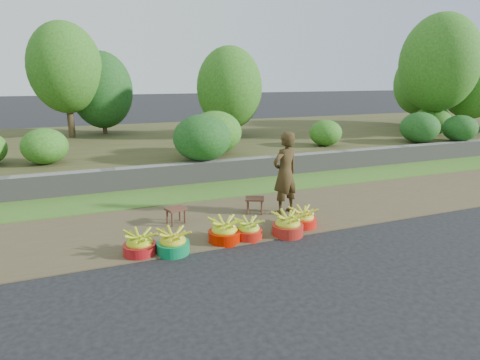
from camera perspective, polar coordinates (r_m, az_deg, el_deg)
name	(u,v)px	position (r m, az deg, el deg)	size (l,w,h in m)	color
ground_plane	(266,242)	(6.80, 3.75, -8.74)	(120.00, 120.00, 0.00)	black
dirt_shoulder	(239,217)	(7.86, -0.14, -5.34)	(80.00, 2.50, 0.02)	brown
grass_verge	(209,191)	(9.66, -4.48, -1.52)	(80.00, 1.50, 0.04)	#467425
retaining_wall	(199,173)	(10.39, -5.89, 1.04)	(80.00, 0.35, 0.55)	slate
earth_bank	(162,145)	(15.08, -11.00, 4.97)	(80.00, 10.00, 0.50)	#444321
vegetation	(201,80)	(13.81, -5.51, 13.94)	(35.05, 8.40, 4.39)	#40331F
basin_a	(140,245)	(6.44, -14.09, -8.89)	(0.51, 0.51, 0.38)	#A61517
basin_b	(173,243)	(6.39, -9.52, -8.80)	(0.51, 0.51, 0.38)	#097941
basin_c	(225,231)	(6.72, -2.22, -7.33)	(0.54, 0.54, 0.40)	#BB1500
basin_d	(249,230)	(6.85, 1.23, -7.10)	(0.47, 0.47, 0.35)	red
basin_e	(288,225)	(7.03, 6.79, -6.39)	(0.54, 0.54, 0.41)	#A52118
basin_f	(303,219)	(7.43, 8.94, -5.44)	(0.50, 0.50, 0.37)	red
stool_left	(176,211)	(7.54, -9.12, -4.37)	(0.41, 0.36, 0.31)	#502F20
stool_right	(255,201)	(8.00, 2.12, -2.98)	(0.45, 0.41, 0.32)	#502F20
vendor_woman	(285,173)	(7.91, 6.43, 0.97)	(0.60, 0.39, 1.64)	black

